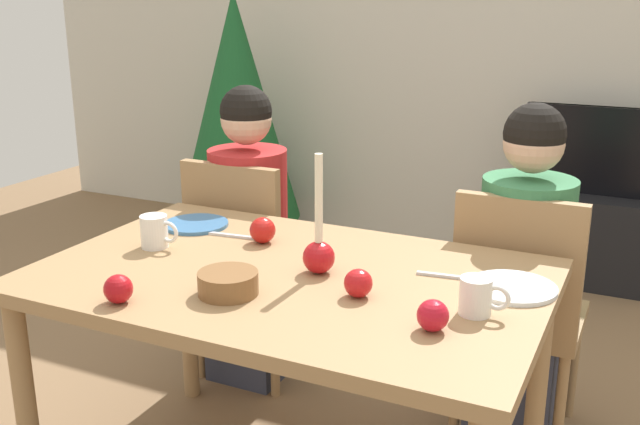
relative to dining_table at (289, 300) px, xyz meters
The scene contains 21 objects.
back_wall 2.68m from the dining_table, 90.00° to the left, with size 6.40×0.10×2.60m, color beige.
dining_table is the anchor object (origin of this frame).
chair_left 0.81m from the dining_table, 130.14° to the left, with size 0.40×0.40×0.90m.
chair_right 0.82m from the dining_table, 48.91° to the left, with size 0.40×0.40×0.90m.
person_left_child 0.83m from the dining_table, 128.68° to the left, with size 0.30×0.30×1.17m.
person_right_child 0.84m from the dining_table, 50.38° to the left, with size 0.30×0.30×1.17m.
tv_stand 2.42m from the dining_table, 74.96° to the left, with size 0.64×0.40×0.48m, color black.
tv 2.38m from the dining_table, 74.96° to the left, with size 0.79×0.05×0.46m.
christmas_tree 2.59m from the dining_table, 124.83° to the left, with size 0.76×0.76×1.59m.
candle_centerpiece 0.17m from the dining_table, 25.58° to the left, with size 0.09×0.09×0.34m.
plate_left 0.54m from the dining_table, 153.10° to the left, with size 0.22×0.22×0.01m, color teal.
plate_right 0.61m from the dining_table, 13.78° to the left, with size 0.23×0.23×0.01m, color silver.
mug_left 0.48m from the dining_table, behind, with size 0.13×0.08×0.10m.
mug_right 0.55m from the dining_table, ahead, with size 0.12×0.08×0.09m.
fork_left 0.37m from the dining_table, 146.69° to the left, with size 0.18×0.01×0.01m, color silver.
fork_right 0.45m from the dining_table, 20.46° to the left, with size 0.18×0.01×0.01m, color silver.
bowl_walnuts 0.24m from the dining_table, 109.76° to the right, with size 0.16×0.16×0.06m, color brown.
apple_near_candle 0.28m from the dining_table, 17.01° to the right, with size 0.07×0.07×0.07m, color red.
apple_by_left_plate 0.48m from the dining_table, 128.45° to the right, with size 0.07×0.07×0.07m, color #AB1017.
apple_by_right_mug 0.51m from the dining_table, 21.08° to the right, with size 0.07×0.07×0.07m, color red.
apple_far_edge 0.30m from the dining_table, 135.25° to the left, with size 0.08×0.08×0.08m, color red.
Camera 1 is at (0.89, -1.68, 1.49)m, focal length 41.13 mm.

